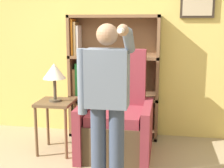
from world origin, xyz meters
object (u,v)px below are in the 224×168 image
armchair (117,123)px  person_standing (107,99)px  table_lamp (54,72)px  side_table (56,111)px  bookcase (108,78)px

armchair → person_standing: bearing=-86.9°
person_standing → table_lamp: person_standing is taller
person_standing → side_table: 1.20m
armchair → table_lamp: armchair is taller
table_lamp → person_standing: bearing=-44.6°
armchair → table_lamp: (-0.76, -0.09, 0.63)m
armchair → person_standing: size_ratio=0.80×
armchair → table_lamp: size_ratio=2.73×
person_standing → table_lamp: size_ratio=3.43×
person_standing → table_lamp: bearing=135.4°
armchair → person_standing: person_standing is taller
bookcase → person_standing: size_ratio=1.06×
bookcase → armchair: 0.80m
bookcase → person_standing: bookcase is taller
person_standing → side_table: size_ratio=2.44×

